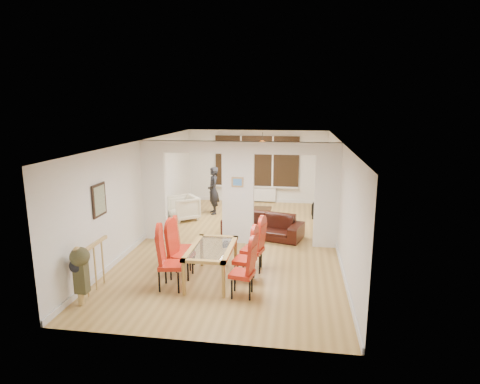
% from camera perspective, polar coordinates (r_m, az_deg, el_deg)
% --- Properties ---
extents(floor, '(5.00, 9.00, 0.01)m').
position_cam_1_polar(floor, '(10.46, -0.27, -7.11)').
color(floor, '#AD8645').
rests_on(floor, ground).
extents(room_walls, '(5.00, 9.00, 2.60)m').
position_cam_1_polar(room_walls, '(10.10, -0.28, -0.14)').
color(room_walls, silver).
rests_on(room_walls, floor).
extents(divider_wall, '(5.00, 0.18, 2.60)m').
position_cam_1_polar(divider_wall, '(10.10, -0.28, -0.14)').
color(divider_wall, white).
rests_on(divider_wall, floor).
extents(bay_window_blinds, '(3.00, 0.08, 1.80)m').
position_cam_1_polar(bay_window_blinds, '(14.41, 2.40, 4.41)').
color(bay_window_blinds, black).
rests_on(bay_window_blinds, room_walls).
extents(radiator, '(1.40, 0.08, 0.50)m').
position_cam_1_polar(radiator, '(14.58, 2.34, -0.29)').
color(radiator, white).
rests_on(radiator, floor).
extents(pendant_light, '(0.36, 0.36, 0.36)m').
position_cam_1_polar(pendant_light, '(13.17, 3.20, 6.50)').
color(pendant_light, orange).
rests_on(pendant_light, room_walls).
extents(stair_newel, '(0.40, 1.20, 1.10)m').
position_cam_1_polar(stair_newel, '(8.09, -20.11, -9.70)').
color(stair_newel, tan).
rests_on(stair_newel, floor).
extents(wall_poster, '(0.04, 0.52, 0.67)m').
position_cam_1_polar(wall_poster, '(8.56, -19.41, -1.08)').
color(wall_poster, gray).
rests_on(wall_poster, room_walls).
extents(pillar_photo, '(0.30, 0.03, 0.25)m').
position_cam_1_polar(pillar_photo, '(9.95, -0.37, 1.42)').
color(pillar_photo, '#4C8CD8').
rests_on(pillar_photo, divider_wall).
extents(dining_table, '(0.85, 1.51, 0.71)m').
position_cam_1_polar(dining_table, '(8.20, -4.06, -10.12)').
color(dining_table, '#A87F3E').
rests_on(dining_table, floor).
extents(dining_chair_la, '(0.52, 0.52, 1.14)m').
position_cam_1_polar(dining_chair_la, '(7.87, -9.75, -9.59)').
color(dining_chair_la, '#B12112').
rests_on(dining_chair_la, floor).
extents(dining_chair_lb, '(0.51, 0.51, 1.09)m').
position_cam_1_polar(dining_chair_lb, '(8.34, -8.34, -8.41)').
color(dining_chair_lb, '#B12112').
rests_on(dining_chair_lb, floor).
extents(dining_chair_lc, '(0.47, 0.47, 1.02)m').
position_cam_1_polar(dining_chair_lc, '(8.82, -7.90, -7.50)').
color(dining_chair_lc, '#B12112').
rests_on(dining_chair_lc, floor).
extents(dining_chair_ra, '(0.48, 0.48, 1.02)m').
position_cam_1_polar(dining_chair_ra, '(7.50, 0.29, -11.00)').
color(dining_chair_ra, '#B12112').
rests_on(dining_chair_ra, floor).
extents(dining_chair_rb, '(0.48, 0.48, 1.04)m').
position_cam_1_polar(dining_chair_rb, '(8.10, 0.66, -9.15)').
color(dining_chair_rb, '#B12112').
rests_on(dining_chair_rb, floor).
extents(dining_chair_rc, '(0.52, 0.52, 1.07)m').
position_cam_1_polar(dining_chair_rc, '(8.59, 1.78, -7.75)').
color(dining_chair_rc, '#B12112').
rests_on(dining_chair_rc, floor).
extents(sofa, '(2.27, 1.37, 0.62)m').
position_cam_1_polar(sofa, '(10.83, 3.22, -4.72)').
color(sofa, black).
rests_on(sofa, floor).
extents(armchair, '(1.12, 1.12, 0.74)m').
position_cam_1_polar(armchair, '(12.47, -8.02, -2.26)').
color(armchair, beige).
rests_on(armchair, floor).
extents(person, '(0.66, 0.56, 1.54)m').
position_cam_1_polar(person, '(12.96, -3.81, 0.21)').
color(person, black).
rests_on(person, floor).
extents(television, '(0.90, 0.35, 0.52)m').
position_cam_1_polar(television, '(13.04, 10.39, -2.18)').
color(television, black).
rests_on(television, floor).
extents(coffee_table, '(1.18, 0.74, 0.25)m').
position_cam_1_polar(coffee_table, '(12.87, 1.98, -2.80)').
color(coffee_table, '#311F10').
rests_on(coffee_table, floor).
extents(bottle, '(0.06, 0.06, 0.25)m').
position_cam_1_polar(bottle, '(12.74, 1.30, -1.76)').
color(bottle, '#143F19').
rests_on(bottle, coffee_table).
extents(bowl, '(0.23, 0.23, 0.06)m').
position_cam_1_polar(bowl, '(12.77, 1.43, -2.19)').
color(bowl, '#311F10').
rests_on(bowl, coffee_table).
extents(shoes, '(0.25, 0.27, 0.10)m').
position_cam_1_polar(shoes, '(10.12, -1.66, -7.49)').
color(shoes, black).
rests_on(shoes, floor).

